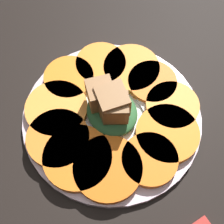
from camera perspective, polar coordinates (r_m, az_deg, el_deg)
table_slab at (r=48.17cm, az=-0.00°, el=-1.69°), size 120.00×120.00×2.00cm
plate at (r=46.81cm, az=-0.00°, el=-0.89°), size 26.65×26.65×1.05cm
carrot_slice_0 at (r=43.33cm, az=6.89°, el=-8.63°), size 7.74×7.74×1.14cm
carrot_slice_1 at (r=45.09cm, az=10.09°, el=-3.91°), size 9.07×9.07×1.14cm
carrot_slice_2 at (r=47.24cm, az=10.95°, el=1.16°), size 7.94×7.94×1.14cm
carrot_slice_3 at (r=48.86cm, az=7.34°, el=5.39°), size 7.58×7.58×1.14cm
carrot_slice_4 at (r=50.04cm, az=3.57°, el=7.98°), size 8.91×8.91×1.14cm
carrot_slice_5 at (r=50.46cm, az=-2.05°, el=8.77°), size 8.01×8.01×1.14cm
carrot_slice_6 at (r=49.38cm, az=-7.87°, el=6.21°), size 7.78×7.78×1.14cm
carrot_slice_7 at (r=46.87cm, az=-10.09°, el=0.62°), size 9.27×9.27×1.14cm
carrot_slice_8 at (r=44.77cm, az=-9.83°, el=-4.78°), size 8.93×8.93×1.14cm
carrot_slice_9 at (r=43.37cm, az=-6.32°, el=-8.29°), size 9.54×9.54×1.14cm
carrot_slice_10 at (r=42.65cm, az=-0.79°, el=-10.28°), size 9.40×9.40×1.14cm
center_pile at (r=44.00cm, az=-0.21°, el=1.19°), size 8.23×7.20×6.09cm
fork at (r=46.83cm, az=6.26°, el=0.60°), size 17.28×3.29×0.40cm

